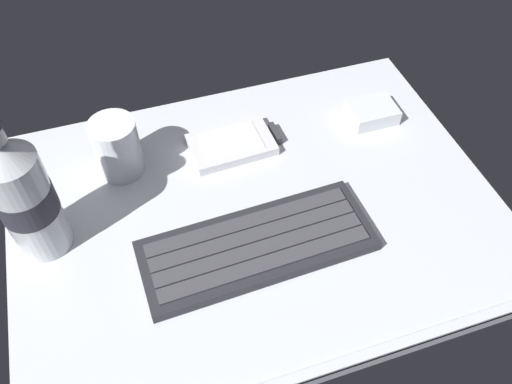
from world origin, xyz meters
The scene contains 6 objects.
ground_plane centered at (0.00, -0.23, -0.99)cm, with size 64.00×48.00×2.80cm.
keyboard centered at (-2.01, -6.50, 0.81)cm, with size 29.38×12.05×1.70cm.
handheld_device centered at (0.66, 11.51, 0.73)cm, with size 13.06×8.16×1.50cm.
juice_cup centered at (-15.83, 12.39, 3.91)cm, with size 6.40×6.40×8.50cm.
water_bottle centered at (-26.89, 2.88, 9.01)cm, with size 6.73×6.73×20.80cm.
charger_block centered at (22.28, 11.00, 1.20)cm, with size 7.00×5.60×2.40cm, color silver.
Camera 1 is at (-13.73, -41.84, 55.80)cm, focal length 37.33 mm.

